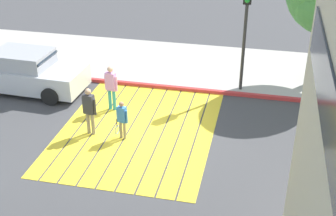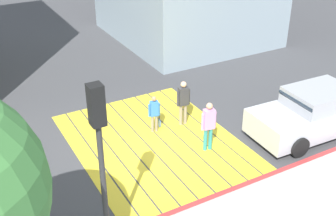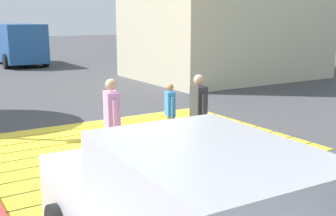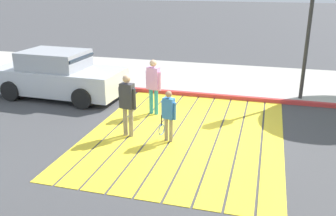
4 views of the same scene
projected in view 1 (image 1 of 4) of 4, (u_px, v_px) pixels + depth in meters
ground_plane at (138, 130)px, 15.03m from camera, size 120.00×120.00×0.00m
crosswalk_stripes at (138, 130)px, 15.02m from camera, size 6.40×4.90×0.01m
sidewalk_west at (173, 64)px, 19.81m from camera, size 4.80×40.00×0.12m
curb_painted at (161, 87)px, 17.79m from camera, size 0.16×40.00×0.13m
car_parked_near_curb at (27, 72)px, 17.33m from camera, size 2.11×4.37×1.57m
traffic_light_corner at (246, 14)px, 16.09m from camera, size 0.39×0.28×4.24m
pedestrian_adult_lead at (89, 108)px, 14.39m from camera, size 0.25×0.47×1.61m
pedestrian_adult_trailing at (111, 85)px, 15.83m from camera, size 0.26×0.48×1.65m
pedestrian_child_with_racket at (122, 118)px, 14.24m from camera, size 0.28×0.43×1.31m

